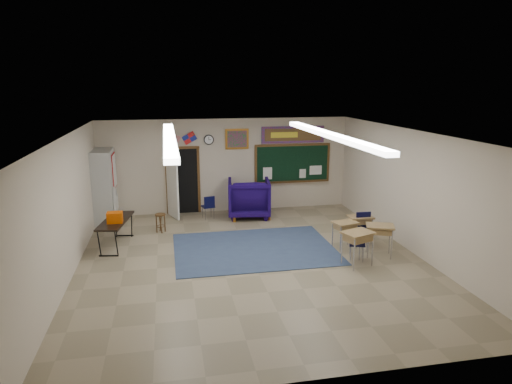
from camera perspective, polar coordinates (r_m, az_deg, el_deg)
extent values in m
plane|color=gray|center=(10.87, -0.45, -8.66)|extent=(9.00, 9.00, 0.00)
cube|color=beige|center=(14.74, -3.73, 3.33)|extent=(8.00, 0.04, 3.00)
cube|color=beige|center=(6.27, 7.37, -11.13)|extent=(8.00, 0.04, 3.00)
cube|color=beige|center=(10.44, -22.58, -1.97)|extent=(0.04, 9.00, 3.00)
cube|color=beige|center=(11.79, 19.01, 0.02)|extent=(0.04, 9.00, 3.00)
cube|color=silver|center=(10.12, -0.48, 7.27)|extent=(8.00, 9.00, 0.04)
cube|color=#31435D|center=(11.63, -0.21, -7.08)|extent=(4.00, 3.00, 0.02)
cube|color=black|center=(14.71, -9.11, 1.37)|extent=(0.95, 0.04, 2.10)
cube|color=silver|center=(14.27, -10.42, 0.86)|extent=(0.35, 0.86, 2.05)
cube|color=#553618|center=(15.15, 4.58, 3.59)|extent=(2.55, 0.05, 1.30)
cube|color=black|center=(15.13, 4.60, 3.58)|extent=(2.40, 0.03, 1.15)
cube|color=#553618|center=(15.21, 4.60, 1.32)|extent=(2.40, 0.12, 0.04)
cube|color=#A31F0E|center=(15.01, 4.65, 7.16)|extent=(2.10, 0.04, 0.55)
cube|color=brown|center=(15.00, 4.66, 7.16)|extent=(1.90, 0.03, 0.40)
cube|color=#995F1D|center=(14.63, -2.40, 6.63)|extent=(0.75, 0.05, 0.65)
cube|color=#A51466|center=(14.62, -2.39, 6.63)|extent=(0.62, 0.03, 0.52)
cylinder|color=black|center=(14.52, -5.93, 6.52)|extent=(0.32, 0.05, 0.32)
cylinder|color=white|center=(14.51, -5.92, 6.51)|extent=(0.26, 0.02, 0.26)
cube|color=#A7A7A3|center=(14.18, -18.41, 0.60)|extent=(0.55, 1.25, 2.20)
imported|color=#12053A|center=(14.22, -0.89, -0.75)|extent=(1.45, 1.48, 1.19)
cube|color=#A37E4C|center=(11.68, 11.10, -3.78)|extent=(0.67, 0.56, 0.04)
cube|color=brown|center=(11.71, 11.08, -4.23)|extent=(0.58, 0.48, 0.12)
cube|color=#A37E4C|center=(12.15, 12.93, -3.05)|extent=(0.62, 0.47, 0.04)
cube|color=brown|center=(12.18, 12.90, -3.51)|extent=(0.53, 0.40, 0.12)
cube|color=#A37E4C|center=(10.61, 12.65, -5.01)|extent=(0.81, 0.71, 0.05)
cube|color=brown|center=(10.65, 12.61, -5.59)|extent=(0.70, 0.60, 0.14)
cube|color=#A37E4C|center=(11.34, 15.26, -4.12)|extent=(0.78, 0.68, 0.04)
cube|color=brown|center=(11.37, 15.22, -4.64)|extent=(0.67, 0.58, 0.13)
cube|color=black|center=(12.18, -17.16, -3.44)|extent=(0.85, 1.76, 0.05)
cube|color=#C94B03|center=(11.91, -17.23, -3.05)|extent=(0.38, 0.28, 0.26)
cylinder|color=#533818|center=(13.02, -11.88, -2.79)|extent=(0.30, 0.30, 0.04)
torus|color=#533818|center=(13.12, -11.81, -4.19)|extent=(0.25, 0.25, 0.02)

